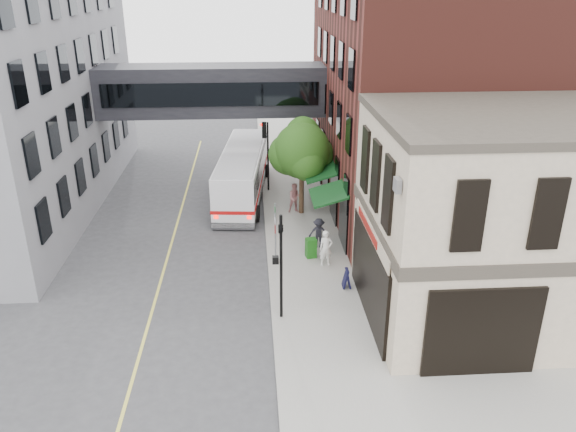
{
  "coord_description": "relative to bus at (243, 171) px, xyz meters",
  "views": [
    {
      "loc": [
        -0.64,
        -17.53,
        12.88
      ],
      "look_at": [
        0.85,
        4.68,
        3.47
      ],
      "focal_mm": 35.0,
      "sensor_mm": 36.0,
      "label": 1
    }
  ],
  "objects": [
    {
      "name": "sandwich_board",
      "position": [
        4.69,
        -12.18,
        -1.08
      ],
      "size": [
        0.32,
        0.5,
        0.88
      ],
      "primitive_type": "cube",
      "rotation": [
        0.0,
        0.0,
        -0.01
      ],
      "color": "black",
      "rests_on": "sidewalk_main"
    },
    {
      "name": "newspaper_box",
      "position": [
        3.4,
        -9.14,
        -1.02
      ],
      "size": [
        0.57,
        0.53,
        0.99
      ],
      "primitive_type": "cube",
      "rotation": [
        0.0,
        0.0,
        0.19
      ],
      "color": "#185A14",
      "rests_on": "sidewalk_main"
    },
    {
      "name": "sidewalk_main",
      "position": [
        3.24,
        -2.36,
        -1.59
      ],
      "size": [
        4.0,
        60.0,
        0.15
      ],
      "primitive_type": "cube",
      "color": "gray",
      "rests_on": "ground"
    },
    {
      "name": "traffic_signal_far",
      "position": [
        1.5,
        0.64,
        1.67
      ],
      "size": [
        0.53,
        0.28,
        4.5
      ],
      "color": "black",
      "rests_on": "sidewalk_main"
    },
    {
      "name": "pedestrian_b",
      "position": [
        3.09,
        -3.25,
        -0.63
      ],
      "size": [
        0.92,
        0.75,
        1.77
      ],
      "primitive_type": "imported",
      "rotation": [
        0.0,
        0.0,
        0.1
      ],
      "color": "tan",
      "rests_on": "sidewalk_main"
    },
    {
      "name": "skyway_bridge",
      "position": [
        -1.76,
        1.64,
        4.83
      ],
      "size": [
        14.0,
        3.18,
        3.0
      ],
      "color": "black",
      "rests_on": "ground"
    },
    {
      "name": "pedestrian_c",
      "position": [
        3.91,
        -8.05,
        -0.72
      ],
      "size": [
        1.11,
        0.76,
        1.59
      ],
      "primitive_type": "imported",
      "rotation": [
        0.0,
        0.0,
        -0.17
      ],
      "color": "black",
      "rests_on": "sidewalk_main"
    },
    {
      "name": "brick_building",
      "position": [
        11.22,
        -1.37,
        5.32
      ],
      "size": [
        13.76,
        18.0,
        14.0
      ],
      "color": "#4F1F18",
      "rests_on": "ground"
    },
    {
      "name": "bus",
      "position": [
        0.0,
        0.0,
        0.0
      ],
      "size": [
        3.53,
        11.24,
        2.98
      ],
      "color": "white",
      "rests_on": "ground"
    },
    {
      "name": "traffic_signal_near",
      "position": [
        1.61,
        -14.36,
        1.32
      ],
      "size": [
        0.44,
        0.22,
        4.6
      ],
      "color": "black",
      "rests_on": "sidewalk_main"
    },
    {
      "name": "pedestrian_a",
      "position": [
        4.03,
        -9.99,
        -0.64
      ],
      "size": [
        0.69,
        0.5,
        1.76
      ],
      "primitive_type": "imported",
      "rotation": [
        0.0,
        0.0,
        0.13
      ],
      "color": "white",
      "rests_on": "sidewalk_main"
    },
    {
      "name": "ground",
      "position": [
        1.24,
        -16.36,
        -1.67
      ],
      "size": [
        120.0,
        120.0,
        0.0
      ],
      "primitive_type": "plane",
      "color": "#38383A",
      "rests_on": "ground"
    },
    {
      "name": "street_tree",
      "position": [
        3.44,
        -3.15,
        2.24
      ],
      "size": [
        3.8,
        3.2,
        5.6
      ],
      "color": "#382619",
      "rests_on": "sidewalk_main"
    },
    {
      "name": "lane_marking",
      "position": [
        -3.76,
        -6.36,
        -1.66
      ],
      "size": [
        0.12,
        40.0,
        0.01
      ],
      "primitive_type": "cube",
      "color": "#D8CC4C",
      "rests_on": "ground"
    },
    {
      "name": "corner_building",
      "position": [
        10.22,
        -14.36,
        2.55
      ],
      "size": [
        10.19,
        8.12,
        8.45
      ],
      "color": "tan",
      "rests_on": "ground"
    },
    {
      "name": "street_sign_pole",
      "position": [
        1.64,
        -9.36,
        0.27
      ],
      "size": [
        0.08,
        0.75,
        3.0
      ],
      "color": "gray",
      "rests_on": "sidewalk_main"
    }
  ]
}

